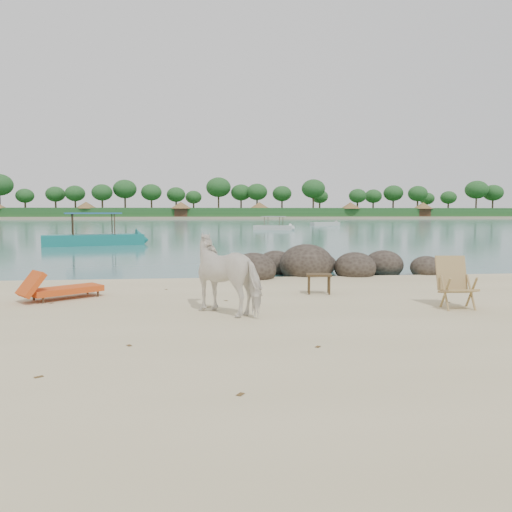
{
  "coord_description": "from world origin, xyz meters",
  "views": [
    {
      "loc": [
        -1.4,
        -8.26,
        1.91
      ],
      "look_at": [
        -0.27,
        2.0,
        1.0
      ],
      "focal_mm": 35.0,
      "sensor_mm": 36.0,
      "label": 1
    }
  ],
  "objects_px": {
    "boulders": "(321,267)",
    "deck_chair": "(458,284)",
    "cow": "(230,275)",
    "side_table": "(319,285)",
    "boat_near": "(93,218)",
    "lounge_chair": "(66,287)"
  },
  "relations": [
    {
      "from": "boulders",
      "to": "cow",
      "type": "relative_size",
      "value": 3.73
    },
    {
      "from": "boat_near",
      "to": "lounge_chair",
      "type": "bearing_deg",
      "value": -96.57
    },
    {
      "from": "cow",
      "to": "lounge_chair",
      "type": "relative_size",
      "value": 0.95
    },
    {
      "from": "side_table",
      "to": "lounge_chair",
      "type": "bearing_deg",
      "value": -170.52
    },
    {
      "from": "boulders",
      "to": "boat_near",
      "type": "distance_m",
      "value": 18.48
    },
    {
      "from": "cow",
      "to": "deck_chair",
      "type": "relative_size",
      "value": 1.73
    },
    {
      "from": "boulders",
      "to": "side_table",
      "type": "distance_m",
      "value": 3.9
    },
    {
      "from": "side_table",
      "to": "boat_near",
      "type": "xyz_separation_m",
      "value": [
        -9.03,
        19.26,
        1.34
      ]
    },
    {
      "from": "deck_chair",
      "to": "side_table",
      "type": "bearing_deg",
      "value": 144.85
    },
    {
      "from": "boat_near",
      "to": "cow",
      "type": "bearing_deg",
      "value": -88.63
    },
    {
      "from": "boulders",
      "to": "side_table",
      "type": "xyz_separation_m",
      "value": [
        -0.97,
        -3.78,
        -0.01
      ]
    },
    {
      "from": "boat_near",
      "to": "boulders",
      "type": "bearing_deg",
      "value": -73.75
    },
    {
      "from": "cow",
      "to": "side_table",
      "type": "bearing_deg",
      "value": 174.79
    },
    {
      "from": "lounge_chair",
      "to": "cow",
      "type": "bearing_deg",
      "value": -66.65
    },
    {
      "from": "boulders",
      "to": "deck_chair",
      "type": "relative_size",
      "value": 6.46
    },
    {
      "from": "cow",
      "to": "side_table",
      "type": "distance_m",
      "value": 2.93
    },
    {
      "from": "side_table",
      "to": "deck_chair",
      "type": "bearing_deg",
      "value": -31.92
    },
    {
      "from": "side_table",
      "to": "lounge_chair",
      "type": "relative_size",
      "value": 0.31
    },
    {
      "from": "boulders",
      "to": "lounge_chair",
      "type": "relative_size",
      "value": 3.53
    },
    {
      "from": "cow",
      "to": "lounge_chair",
      "type": "height_order",
      "value": "cow"
    },
    {
      "from": "lounge_chair",
      "to": "boat_near",
      "type": "relative_size",
      "value": 0.29
    },
    {
      "from": "side_table",
      "to": "cow",
      "type": "bearing_deg",
      "value": -129.11
    }
  ]
}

